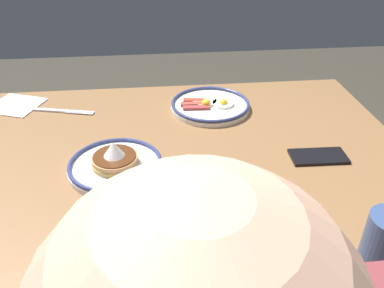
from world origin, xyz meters
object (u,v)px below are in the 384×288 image
plate_far_companion (203,215)px  plate_near_main (210,105)px  fork_near (113,285)px  butter_knife (61,111)px  paper_napkin (16,105)px  cell_phone (318,156)px  plate_center_pancakes (115,163)px

plate_far_companion → plate_near_main: bearing=-99.7°
plate_far_companion → fork_near: (0.18, 0.15, -0.01)m
butter_knife → plate_far_companion: bearing=125.5°
plate_far_companion → butter_knife: size_ratio=1.30×
paper_napkin → butter_knife: bearing=159.1°
cell_phone → fork_near: cell_phone is taller
plate_near_main → fork_near: size_ratio=1.32×
fork_near → plate_far_companion: bearing=-140.6°
butter_knife → fork_near: bearing=106.7°
plate_near_main → paper_napkin: bearing=-7.8°
fork_near → butter_knife: bearing=-73.3°
butter_knife → cell_phone: bearing=154.8°
plate_near_main → fork_near: bearing=68.0°
plate_center_pancakes → fork_near: bearing=92.5°
cell_phone → paper_napkin: cell_phone is taller
paper_napkin → butter_knife: butter_knife is taller
plate_far_companion → paper_napkin: plate_far_companion is taller
cell_phone → butter_knife: (0.71, -0.33, -0.00)m
plate_near_main → butter_knife: 0.47m
cell_phone → plate_far_companion: bearing=33.5°
cell_phone → paper_napkin: size_ratio=0.96×
paper_napkin → fork_near: bearing=115.9°
plate_near_main → plate_far_companion: bearing=80.3°
plate_center_pancakes → paper_napkin: size_ratio=1.55×
plate_far_companion → paper_napkin: (0.53, -0.59, -0.01)m
plate_far_companion → fork_near: plate_far_companion is taller
plate_far_companion → paper_napkin: size_ratio=1.82×
cell_phone → plate_center_pancakes: bearing=1.4°
plate_far_companion → cell_phone: 0.38m
fork_near → butter_knife: size_ratio=0.91×
plate_center_pancakes → fork_near: 0.35m
paper_napkin → butter_knife: size_ratio=0.71×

